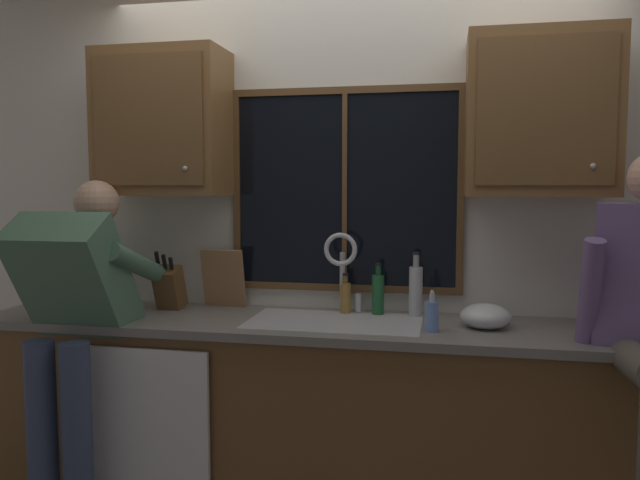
# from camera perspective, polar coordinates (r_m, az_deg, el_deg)

# --- Properties ---
(back_wall) EXTENTS (5.81, 0.12, 2.55)m
(back_wall) POSITION_cam_1_polar(r_m,az_deg,el_deg) (3.20, 3.14, 0.10)
(back_wall) COLOR silver
(back_wall) RESTS_ON floor
(window_glass) EXTENTS (1.10, 0.02, 0.95)m
(window_glass) POSITION_cam_1_polar(r_m,az_deg,el_deg) (3.12, 2.32, 4.57)
(window_glass) COLOR black
(window_frame_top) EXTENTS (1.17, 0.02, 0.04)m
(window_frame_top) POSITION_cam_1_polar(r_m,az_deg,el_deg) (3.15, 2.32, 13.57)
(window_frame_top) COLOR brown
(window_frame_bottom) EXTENTS (1.17, 0.02, 0.04)m
(window_frame_bottom) POSITION_cam_1_polar(r_m,az_deg,el_deg) (3.16, 2.26, -4.40)
(window_frame_bottom) COLOR brown
(window_frame_left) EXTENTS (0.03, 0.02, 0.95)m
(window_frame_left) POSITION_cam_1_polar(r_m,az_deg,el_deg) (3.26, -7.64, 4.55)
(window_frame_left) COLOR brown
(window_frame_right) EXTENTS (0.03, 0.02, 0.95)m
(window_frame_right) POSITION_cam_1_polar(r_m,az_deg,el_deg) (3.07, 12.82, 4.45)
(window_frame_right) COLOR brown
(window_mullion_center) EXTENTS (0.02, 0.02, 0.95)m
(window_mullion_center) POSITION_cam_1_polar(r_m,az_deg,el_deg) (3.11, 2.28, 4.57)
(window_mullion_center) COLOR brown
(lower_cabinet_run) EXTENTS (3.41, 0.58, 0.88)m
(lower_cabinet_run) POSITION_cam_1_polar(r_m,az_deg,el_deg) (3.05, 2.04, -16.31)
(lower_cabinet_run) COLOR brown
(lower_cabinet_run) RESTS_ON floor
(countertop) EXTENTS (3.47, 0.62, 0.04)m
(countertop) POSITION_cam_1_polar(r_m,az_deg,el_deg) (2.89, 2.00, -7.94)
(countertop) COLOR slate
(countertop) RESTS_ON lower_cabinet_run
(dishwasher_front) EXTENTS (0.60, 0.02, 0.74)m
(dishwasher_front) POSITION_cam_1_polar(r_m,az_deg,el_deg) (3.01, -15.69, -16.42)
(dishwasher_front) COLOR white
(upper_cabinet_left) EXTENTS (0.64, 0.36, 0.72)m
(upper_cabinet_left) POSITION_cam_1_polar(r_m,az_deg,el_deg) (3.26, -14.21, 10.35)
(upper_cabinet_left) COLOR brown
(upper_cabinet_right) EXTENTS (0.64, 0.36, 0.72)m
(upper_cabinet_right) POSITION_cam_1_polar(r_m,az_deg,el_deg) (2.96, 19.54, 10.76)
(upper_cabinet_right) COLOR brown
(sink) EXTENTS (0.80, 0.46, 0.21)m
(sink) POSITION_cam_1_polar(r_m,az_deg,el_deg) (2.93, 1.33, -9.35)
(sink) COLOR #B7B7BC
(sink) RESTS_ON lower_cabinet_run
(faucet) EXTENTS (0.18, 0.09, 0.40)m
(faucet) POSITION_cam_1_polar(r_m,az_deg,el_deg) (3.04, 2.10, -2.09)
(faucet) COLOR silver
(faucet) RESTS_ON countertop
(person_standing) EXTENTS (0.53, 0.68, 1.57)m
(person_standing) POSITION_cam_1_polar(r_m,az_deg,el_deg) (3.02, -21.63, -6.47)
(person_standing) COLOR #384260
(person_standing) RESTS_ON floor
(knife_block) EXTENTS (0.12, 0.18, 0.32)m
(knife_block) POSITION_cam_1_polar(r_m,az_deg,el_deg) (3.26, -13.64, -4.32)
(knife_block) COLOR brown
(knife_block) RESTS_ON countertop
(cutting_board) EXTENTS (0.22, 0.08, 0.31)m
(cutting_board) POSITION_cam_1_polar(r_m,az_deg,el_deg) (3.25, -8.86, -3.51)
(cutting_board) COLOR #997047
(cutting_board) RESTS_ON countertop
(mixing_bowl) EXTENTS (0.22, 0.22, 0.11)m
(mixing_bowl) POSITION_cam_1_polar(r_m,az_deg,el_deg) (2.87, 14.96, -6.78)
(mixing_bowl) COLOR silver
(mixing_bowl) RESTS_ON countertop
(soap_dispenser) EXTENTS (0.06, 0.07, 0.18)m
(soap_dispenser) POSITION_cam_1_polar(r_m,az_deg,el_deg) (2.74, 10.22, -6.85)
(soap_dispenser) COLOR #668CCC
(soap_dispenser) RESTS_ON countertop
(bottle_green_glass) EXTENTS (0.05, 0.05, 0.20)m
(bottle_green_glass) POSITION_cam_1_polar(r_m,az_deg,el_deg) (3.08, 2.36, -5.24)
(bottle_green_glass) COLOR olive
(bottle_green_glass) RESTS_ON countertop
(bottle_tall_clear) EXTENTS (0.06, 0.06, 0.25)m
(bottle_tall_clear) POSITION_cam_1_polar(r_m,az_deg,el_deg) (3.05, 5.34, -4.89)
(bottle_tall_clear) COLOR #1E592D
(bottle_tall_clear) RESTS_ON countertop
(bottle_amber_small) EXTENTS (0.07, 0.07, 0.31)m
(bottle_amber_small) POSITION_cam_1_polar(r_m,az_deg,el_deg) (3.03, 8.78, -4.54)
(bottle_amber_small) COLOR #B7B7BC
(bottle_amber_small) RESTS_ON countertop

